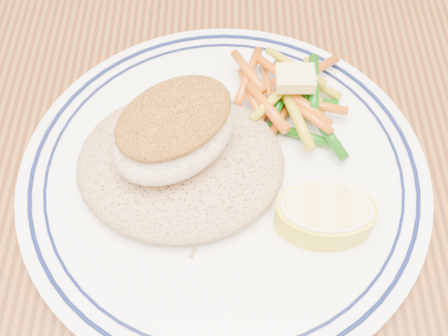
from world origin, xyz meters
TOP-DOWN VIEW (x-y plane):
  - dining_table at (0.00, 0.00)m, footprint 1.50×0.90m
  - plate at (-0.02, -0.02)m, footprint 0.28×0.28m
  - rice_pilaf at (-0.05, -0.02)m, footprint 0.14×0.12m
  - fish_fillet at (-0.05, -0.01)m, footprint 0.11×0.10m
  - vegetable_pile at (0.03, 0.04)m, footprint 0.09×0.10m
  - butter_pat at (0.03, 0.04)m, footprint 0.03×0.02m
  - lemon_wedge at (0.04, -0.06)m, footprint 0.07×0.06m

SIDE VIEW (x-z plane):
  - dining_table at x=0.00m, z-range 0.28..1.03m
  - plate at x=-0.02m, z-range 0.75..0.77m
  - vegetable_pile at x=0.03m, z-range 0.76..0.79m
  - rice_pilaf at x=-0.05m, z-range 0.77..0.79m
  - lemon_wedge at x=0.04m, z-range 0.77..0.79m
  - butter_pat at x=0.03m, z-range 0.79..0.80m
  - fish_fillet at x=-0.05m, z-range 0.79..0.83m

